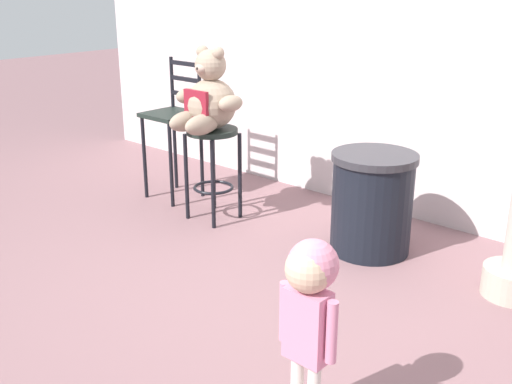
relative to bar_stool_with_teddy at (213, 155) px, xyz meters
name	(u,v)px	position (x,y,z in m)	size (l,w,h in m)	color
ground_plane	(246,293)	(1.04, -0.76, -0.53)	(24.00, 24.00, 0.00)	#825D62
bar_stool_with_teddy	(213,155)	(0.00, 0.00, 0.00)	(0.40, 0.40, 0.74)	black
teddy_bear	(208,100)	(0.00, -0.03, 0.44)	(0.60, 0.54, 0.62)	gray
child_walking	(309,298)	(2.05, -1.47, 0.11)	(0.28, 0.22, 0.88)	pink
trash_bin	(372,203)	(1.27, 0.30, -0.17)	(0.59, 0.59, 0.71)	black
bar_chair_empty	(174,121)	(-0.62, 0.15, 0.15)	(0.41, 0.41, 1.19)	black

